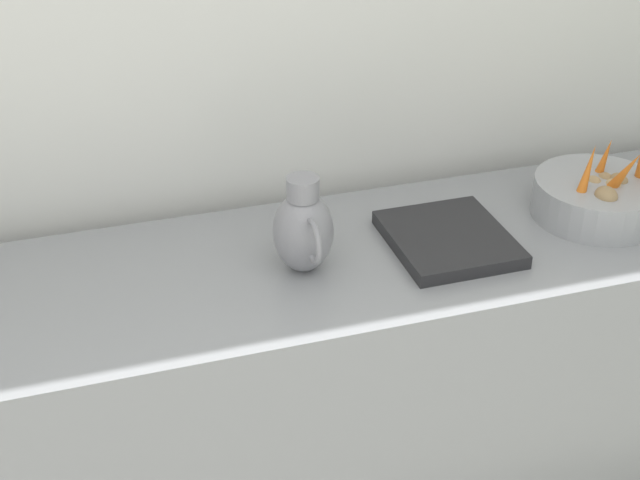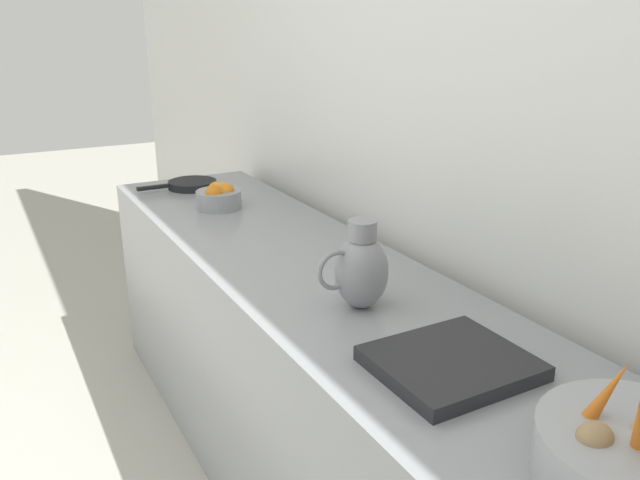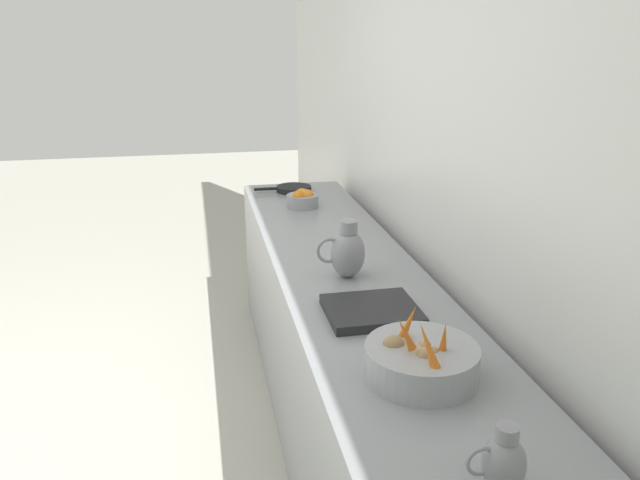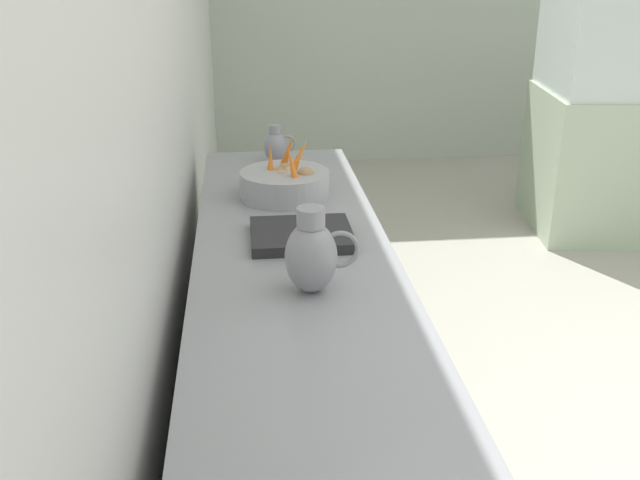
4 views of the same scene
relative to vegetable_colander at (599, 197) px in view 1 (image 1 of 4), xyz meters
The scene contains 4 objects.
prep_counter 1.08m from the vegetable_colander, 90.42° to the right, with size 0.65×3.31×0.89m, color gray.
vegetable_colander is the anchor object (origin of this frame).
metal_pitcher_tall 0.85m from the vegetable_colander, 88.45° to the right, with size 0.21×0.15×0.25m.
counter_sink_basin 0.46m from the vegetable_colander, 86.92° to the right, with size 0.34×0.30×0.04m, color #232326.
Camera 1 is at (0.30, -0.36, 2.08)m, focal length 49.46 mm.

